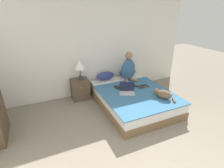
{
  "coord_description": "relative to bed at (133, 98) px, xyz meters",
  "views": [
    {
      "loc": [
        -1.35,
        -0.8,
        2.27
      ],
      "look_at": [
        0.05,
        2.32,
        0.76
      ],
      "focal_mm": 28.0,
      "sensor_mm": 36.0,
      "label": 1
    }
  ],
  "objects": [
    {
      "name": "person_sitting",
      "position": [
        0.21,
        0.65,
        0.54
      ],
      "size": [
        0.41,
        0.4,
        0.79
      ],
      "color": "#33567A",
      "rests_on": "bed"
    },
    {
      "name": "laptop_open",
      "position": [
        -0.2,
        -0.04,
        0.26
      ],
      "size": [
        0.43,
        0.39,
        0.23
      ],
      "rotation": [
        0.0,
        0.0,
        -0.43
      ],
      "color": "#B7B7BC",
      "rests_on": "bed"
    },
    {
      "name": "bed",
      "position": [
        0.0,
        0.0,
        0.0
      ],
      "size": [
        1.61,
        2.12,
        0.41
      ],
      "color": "brown",
      "rests_on": "ground_plane"
    },
    {
      "name": "wall_back",
      "position": [
        -0.69,
        1.13,
        1.07
      ],
      "size": [
        5.74,
        0.05,
        2.55
      ],
      "color": "silver",
      "rests_on": "ground_plane"
    },
    {
      "name": "pillow_far",
      "position": [
        0.35,
        0.93,
        0.32
      ],
      "size": [
        0.53,
        0.22,
        0.22
      ],
      "color": "navy",
      "rests_on": "bed"
    },
    {
      "name": "pillow_near",
      "position": [
        -0.35,
        0.93,
        0.32
      ],
      "size": [
        0.53,
        0.22,
        0.22
      ],
      "color": "navy",
      "rests_on": "bed"
    },
    {
      "name": "table_lamp",
      "position": [
        -1.06,
        0.87,
        0.73
      ],
      "size": [
        0.27,
        0.27,
        0.53
      ],
      "color": "#38383D",
      "rests_on": "nightstand"
    },
    {
      "name": "nightstand",
      "position": [
        -1.1,
        0.88,
        0.07
      ],
      "size": [
        0.45,
        0.38,
        0.55
      ],
      "color": "brown",
      "rests_on": "ground_plane"
    },
    {
      "name": "cat_tabby",
      "position": [
        0.4,
        -0.6,
        0.31
      ],
      "size": [
        0.35,
        0.51,
        0.2
      ],
      "rotation": [
        0.0,
        0.0,
        2.12
      ],
      "color": "brown",
      "rests_on": "bed"
    }
  ]
}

